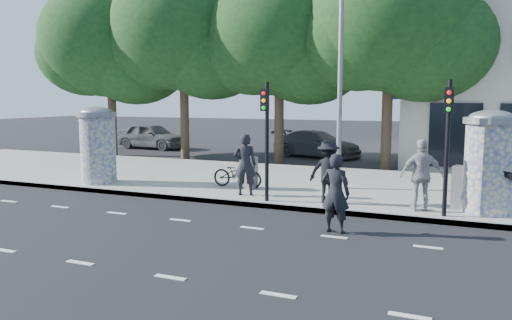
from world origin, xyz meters
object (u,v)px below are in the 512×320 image
at_px(ped_f, 490,180).
at_px(man_road, 335,193).
at_px(ad_column_right, 489,159).
at_px(street_lamp, 340,44).
at_px(bicycle, 237,174).
at_px(car_right, 317,144).
at_px(traffic_pole_far, 448,134).
at_px(ped_d, 328,172).
at_px(traffic_pole_near, 266,129).
at_px(ped_b, 245,164).
at_px(cabinet_right, 464,188).
at_px(car_left, 152,136).
at_px(ped_e, 422,175).
at_px(cabinet_left, 249,173).
at_px(ad_column_left, 98,143).

bearing_deg(ped_f, man_road, 60.49).
bearing_deg(ad_column_right, street_lamp, 156.27).
xyz_separation_m(bicycle, car_right, (-0.31, 10.65, 0.09)).
relative_size(traffic_pole_far, ped_d, 1.90).
distance_m(traffic_pole_near, ped_b, 1.60).
relative_size(ped_b, cabinet_right, 1.63).
bearing_deg(car_left, traffic_pole_far, -121.04).
height_order(ped_f, man_road, ped_f).
distance_m(ped_e, man_road, 2.96).
height_order(cabinet_right, car_left, car_left).
bearing_deg(traffic_pole_near, ped_e, 5.96).
relative_size(cabinet_left, car_right, 0.22).
xyz_separation_m(ad_column_right, traffic_pole_far, (-1.00, -0.91, 0.69)).
distance_m(traffic_pole_near, ped_d, 2.12).
distance_m(ped_f, cabinet_left, 7.21).
bearing_deg(street_lamp, ad_column_left, -165.06).
height_order(traffic_pole_near, ped_b, traffic_pole_near).
height_order(traffic_pole_near, cabinet_left, traffic_pole_near).
height_order(ped_e, man_road, ped_e).
bearing_deg(ad_column_left, cabinet_left, 10.51).
xyz_separation_m(ad_column_left, traffic_pole_far, (11.40, -0.71, 0.69)).
distance_m(ad_column_left, bicycle, 5.08).
height_order(traffic_pole_near, car_left, traffic_pole_near).
distance_m(traffic_pole_near, traffic_pole_far, 4.80).
relative_size(ad_column_right, ped_b, 1.40).
height_order(traffic_pole_near, ped_e, traffic_pole_near).
bearing_deg(ped_e, traffic_pole_far, 124.39).
distance_m(man_road, bicycle, 5.62).
bearing_deg(ped_e, cabinet_right, -167.63).
bearing_deg(street_lamp, ped_f, -26.53).
xyz_separation_m(ad_column_left, cabinet_left, (5.31, 0.99, -0.86)).
bearing_deg(car_left, traffic_pole_near, -130.11).
xyz_separation_m(traffic_pole_far, ped_b, (-5.74, 0.63, -1.14)).
bearing_deg(ped_d, ad_column_right, -165.98).
relative_size(traffic_pole_near, cabinet_right, 2.94).
bearing_deg(ped_b, ped_d, 157.35).
bearing_deg(car_left, ped_d, -125.41).
bearing_deg(ad_column_right, ped_f, -82.96).
distance_m(traffic_pole_far, car_left, 21.56).
xyz_separation_m(ped_f, car_right, (-7.85, 11.73, -0.36)).
xyz_separation_m(traffic_pole_far, man_road, (-2.29, -1.98, -1.31)).
relative_size(ped_e, man_road, 1.03).
distance_m(ad_column_left, cabinet_right, 11.87).
height_order(ped_e, ped_f, ped_e).
bearing_deg(traffic_pole_near, ped_b, 146.33).
xyz_separation_m(street_lamp, cabinet_left, (-2.69, -1.15, -4.12)).
xyz_separation_m(ped_d, ped_e, (2.51, -0.04, 0.05)).
distance_m(ad_column_right, cabinet_right, 1.00).
height_order(cabinet_left, cabinet_right, cabinet_right).
xyz_separation_m(traffic_pole_near, street_lamp, (1.40, 2.84, 2.56)).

